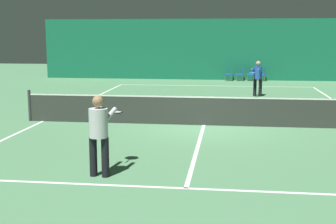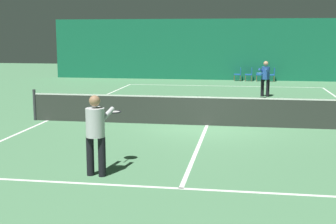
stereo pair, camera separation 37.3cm
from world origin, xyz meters
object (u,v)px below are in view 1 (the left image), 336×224
at_px(tennis_net, 204,110).
at_px(courtside_chair_3, 263,73).
at_px(courtside_chair_0, 229,73).
at_px(player_near, 99,129).
at_px(courtside_chair_2, 252,73).
at_px(player_far, 258,76).
at_px(courtside_chair_1, 240,73).

bearing_deg(tennis_net, courtside_chair_3, 79.04).
distance_m(courtside_chair_0, courtside_chair_3, 2.09).
relative_size(player_near, courtside_chair_2, 2.03).
height_order(player_far, courtside_chair_0, player_far).
bearing_deg(courtside_chair_1, courtside_chair_2, 90.00).
height_order(courtside_chair_1, courtside_chair_2, same).
height_order(player_far, courtside_chair_2, player_far).
xyz_separation_m(courtside_chair_0, courtside_chair_3, (2.09, 0.00, 0.00)).
distance_m(player_near, courtside_chair_3, 21.39).
bearing_deg(player_near, courtside_chair_1, -2.22).
xyz_separation_m(courtside_chair_2, courtside_chair_3, (0.70, 0.00, 0.00)).
height_order(tennis_net, courtside_chair_1, tennis_net).
distance_m(player_far, courtside_chair_0, 7.57).
xyz_separation_m(player_near, courtside_chair_1, (3.38, 20.85, -0.51)).
bearing_deg(tennis_net, courtside_chair_0, 86.87).
xyz_separation_m(player_near, courtside_chair_3, (4.77, 20.85, -0.51)).
height_order(player_near, player_far, player_near).
xyz_separation_m(courtside_chair_0, courtside_chair_1, (0.70, 0.00, 0.00)).
xyz_separation_m(player_far, courtside_chair_1, (-0.63, 7.44, -0.50)).
height_order(player_far, courtside_chair_1, player_far).
distance_m(courtside_chair_1, courtside_chair_2, 0.70).
bearing_deg(courtside_chair_3, tennis_net, -10.96).
relative_size(player_far, courtside_chair_0, 2.01).
relative_size(player_near, courtside_chair_3, 2.03).
distance_m(tennis_net, player_far, 7.91).
distance_m(courtside_chair_2, courtside_chair_3, 0.70).
xyz_separation_m(tennis_net, courtside_chair_0, (0.82, 15.03, -0.03)).
bearing_deg(player_far, courtside_chair_2, -162.58).
relative_size(player_far, courtside_chair_1, 2.01).
bearing_deg(tennis_net, courtside_chair_1, 84.23).
height_order(player_near, courtside_chair_0, player_near).
height_order(courtside_chair_0, courtside_chair_2, same).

